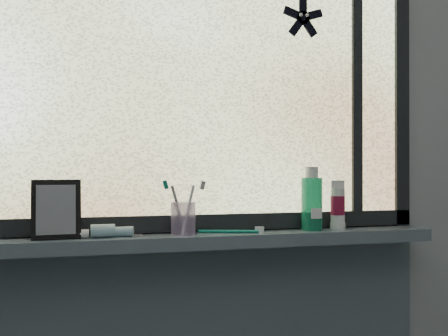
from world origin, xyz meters
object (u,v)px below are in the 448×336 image
mouthwash_bottle (312,198)px  cream_tube (338,203)px  vanity_mirror (56,209)px  toothbrush_cup (183,218)px

mouthwash_bottle → cream_tube: mouthwash_bottle is taller
mouthwash_bottle → cream_tube: 0.10m
vanity_mirror → mouthwash_bottle: mouthwash_bottle is taller
vanity_mirror → toothbrush_cup: (0.36, 0.00, -0.03)m
vanity_mirror → toothbrush_cup: bearing=-4.1°
cream_tube → mouthwash_bottle: bearing=-177.8°
mouthwash_bottle → cream_tube: size_ratio=1.48×
toothbrush_cup → vanity_mirror: bearing=-179.6°
vanity_mirror → mouthwash_bottle: bearing=-3.8°
toothbrush_cup → cream_tube: cream_tube is taller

